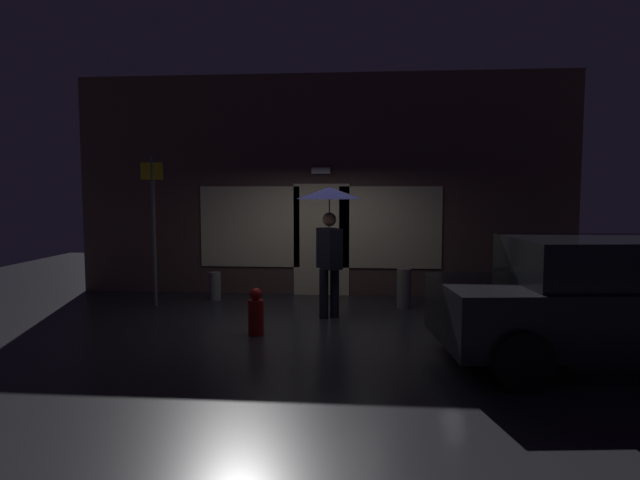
# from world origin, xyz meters

# --- Properties ---
(ground_plane) EXTENTS (18.00, 18.00, 0.00)m
(ground_plane) POSITION_xyz_m (0.00, 0.00, 0.00)
(ground_plane) COLOR #26262B
(building_facade) EXTENTS (9.82, 0.48, 4.34)m
(building_facade) POSITION_xyz_m (-0.00, 2.35, 2.14)
(building_facade) COLOR brown
(building_facade) RESTS_ON ground
(person_with_umbrella) EXTENTS (1.06, 1.06, 2.12)m
(person_with_umbrella) POSITION_xyz_m (0.30, 0.18, 1.64)
(person_with_umbrella) COLOR black
(person_with_umbrella) RESTS_ON ground
(parked_car) EXTENTS (4.14, 2.37, 1.51)m
(parked_car) POSITION_xyz_m (3.76, -1.98, 0.77)
(parked_car) COLOR black
(parked_car) RESTS_ON ground
(street_sign_post) EXTENTS (0.40, 0.07, 2.66)m
(street_sign_post) POSITION_xyz_m (-2.87, 0.82, 1.50)
(street_sign_post) COLOR #595B60
(street_sign_post) RESTS_ON ground
(sidewalk_bollard) EXTENTS (0.25, 0.25, 0.70)m
(sidewalk_bollard) POSITION_xyz_m (1.56, 1.08, 0.35)
(sidewalk_bollard) COLOR slate
(sidewalk_bollard) RESTS_ON ground
(sidewalk_bollard_2) EXTENTS (0.22, 0.22, 0.53)m
(sidewalk_bollard_2) POSITION_xyz_m (-1.96, 1.46, 0.27)
(sidewalk_bollard_2) COLOR slate
(sidewalk_bollard_2) RESTS_ON ground
(fire_hydrant) EXTENTS (0.22, 0.22, 0.68)m
(fire_hydrant) POSITION_xyz_m (-0.67, -1.01, 0.32)
(fire_hydrant) COLOR #B21914
(fire_hydrant) RESTS_ON ground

